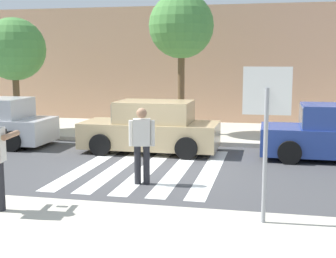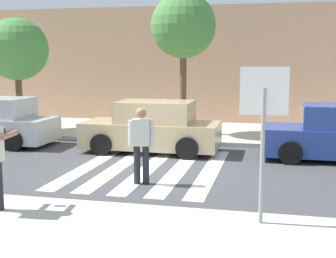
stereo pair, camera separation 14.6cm
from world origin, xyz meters
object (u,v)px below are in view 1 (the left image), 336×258
(pedestrian_crossing, at_px, (142,141))
(street_tree_center, at_px, (181,27))
(stop_sign, at_px, (267,110))
(parked_car_tan, at_px, (151,128))
(street_tree_west, at_px, (14,50))

(pedestrian_crossing, height_order, street_tree_center, street_tree_center)
(stop_sign, xyz_separation_m, parked_car_tan, (-3.41, 6.00, -1.26))
(stop_sign, relative_size, parked_car_tan, 0.62)
(parked_car_tan, distance_m, street_tree_west, 6.55)
(parked_car_tan, distance_m, street_tree_center, 4.29)
(pedestrian_crossing, xyz_separation_m, parked_car_tan, (-0.71, 3.63, -0.25))
(pedestrian_crossing, relative_size, street_tree_west, 0.42)
(stop_sign, height_order, parked_car_tan, stop_sign)
(street_tree_west, bearing_deg, stop_sign, -41.89)
(pedestrian_crossing, relative_size, street_tree_center, 0.35)
(parked_car_tan, xyz_separation_m, street_tree_center, (0.38, 2.84, 3.19))
(pedestrian_crossing, distance_m, street_tree_west, 8.90)
(stop_sign, distance_m, street_tree_center, 9.54)
(stop_sign, height_order, pedestrian_crossing, stop_sign)
(street_tree_west, distance_m, street_tree_center, 6.16)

